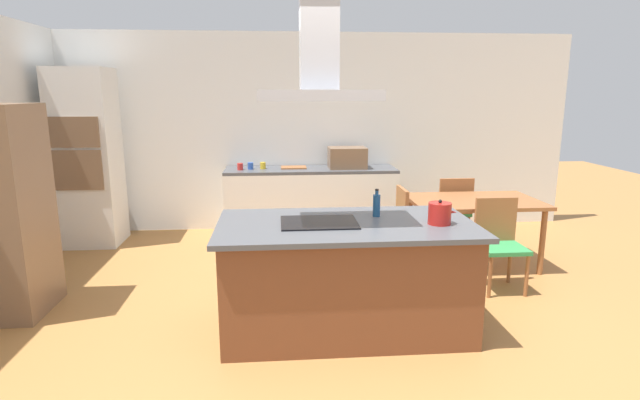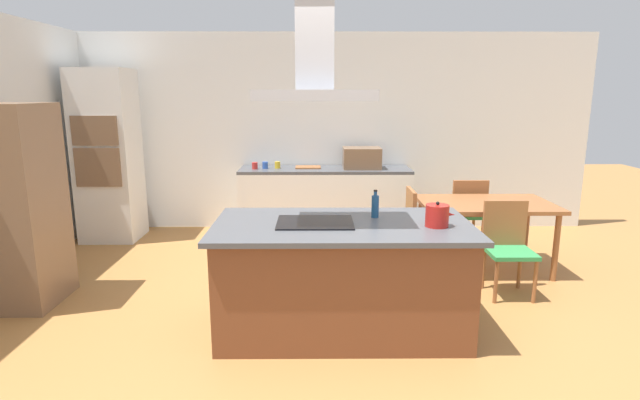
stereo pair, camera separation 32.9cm
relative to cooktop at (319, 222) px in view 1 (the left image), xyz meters
name	(u,v)px [view 1 (the left image)]	position (x,y,z in m)	size (l,w,h in m)	color
ground	(327,266)	(0.22, 1.50, -0.91)	(16.00, 16.00, 0.00)	#AD753D
wall_back	(315,133)	(0.22, 3.25, 0.44)	(7.20, 0.10, 2.70)	white
kitchen_island	(346,276)	(0.22, 0.00, -0.45)	(2.04, 1.08, 0.90)	brown
cooktop	(319,222)	(0.00, 0.00, 0.00)	(0.60, 0.44, 0.01)	black
tea_kettle	(440,213)	(0.94, -0.10, 0.08)	(0.23, 0.18, 0.20)	#B21E19
olive_oil_bottle	(377,205)	(0.49, 0.18, 0.09)	(0.06, 0.06, 0.23)	navy
back_counter	(311,201)	(0.13, 2.88, -0.46)	(2.30, 0.62, 0.90)	white
countertop_microwave	(347,158)	(0.62, 2.88, 0.13)	(0.50, 0.38, 0.28)	brown
coffee_mug_red	(240,167)	(-0.81, 2.82, 0.04)	(0.08, 0.08, 0.09)	red
coffee_mug_blue	(250,166)	(-0.68, 2.87, 0.04)	(0.08, 0.08, 0.09)	#2D56B2
coffee_mug_yellow	(263,166)	(-0.51, 2.89, 0.04)	(0.08, 0.08, 0.09)	gold
cutting_board	(294,167)	(-0.10, 2.93, 0.00)	(0.34, 0.24, 0.02)	#995B33
wall_oven_stack	(87,158)	(-2.68, 2.65, 0.20)	(0.70, 0.66, 2.20)	white
dining_table	(474,207)	(1.84, 1.43, -0.24)	(1.40, 0.90, 0.75)	#995B33
chair_facing_back_wall	(453,207)	(1.84, 2.09, -0.40)	(0.42, 0.42, 0.89)	#33934C
chair_facing_island	(499,238)	(1.84, 0.76, -0.40)	(0.42, 0.42, 0.89)	#33934C
chair_at_left_end	(392,223)	(0.92, 1.43, -0.40)	(0.42, 0.42, 0.89)	#33934C
range_hood	(319,66)	(0.00, 0.00, 1.20)	(0.90, 0.55, 0.78)	#ADADB2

